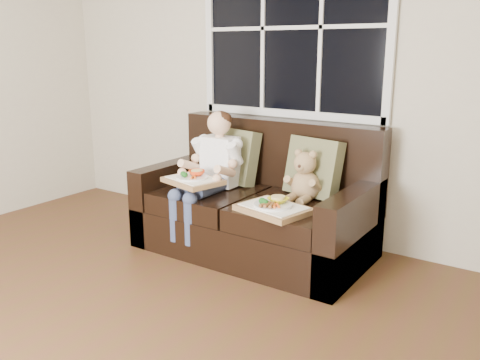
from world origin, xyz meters
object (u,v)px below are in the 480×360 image
Objects in this scene: teddy_bear at (305,179)px; tray_right at (274,207)px; child at (212,163)px; loveseat at (258,210)px; tray_left at (193,179)px.

teddy_bear is 0.74× the size of tray_right.
teddy_bear is at bearing 97.21° from tray_right.
child is 1.78× the size of tray_right.
tray_right is (0.33, -0.34, 0.17)m from loveseat.
loveseat is at bearing 58.42° from tray_left.
loveseat is at bearing 146.80° from tray_right.
loveseat is 3.66× the size of tray_left.
tray_right is at bearing -95.50° from teddy_bear.
child is at bearing 174.35° from tray_right.
tray_left is 0.91× the size of tray_right.
tray_left is (-0.01, -0.22, -0.08)m from child.
loveseat is 0.47m from teddy_bear.
tray_left is 0.69m from tray_right.
tray_right is (0.67, -0.22, -0.17)m from child.
child reaches higher than teddy_bear.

